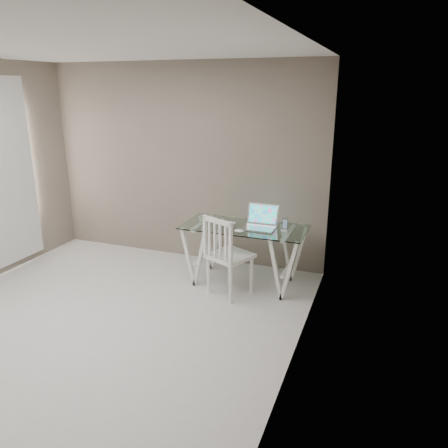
# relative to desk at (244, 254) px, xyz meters

# --- Properties ---
(room) EXTENTS (4.50, 4.52, 2.71)m
(room) POSITION_rel_desk_xyz_m (-1.15, -1.61, 1.33)
(room) COLOR beige
(room) RESTS_ON ground
(desk) EXTENTS (1.50, 0.70, 0.75)m
(desk) POSITION_rel_desk_xyz_m (0.00, 0.00, 0.00)
(desk) COLOR silver
(desk) RESTS_ON ground
(chair) EXTENTS (0.59, 0.59, 0.98)m
(chair) POSITION_rel_desk_xyz_m (-0.10, -0.40, 0.16)
(chair) COLOR white
(chair) RESTS_ON ground
(laptop) EXTENTS (0.38, 0.35, 0.26)m
(laptop) POSITION_rel_desk_xyz_m (0.19, 0.05, 0.42)
(laptop) COLOR #B5B5B9
(laptop) RESTS_ON desk
(keyboard) EXTENTS (0.29, 0.13, 0.01)m
(keyboard) POSITION_rel_desk_xyz_m (-0.28, 0.05, 0.37)
(keyboard) COLOR silver
(keyboard) RESTS_ON desk
(mouse) EXTENTS (0.12, 0.07, 0.04)m
(mouse) POSITION_rel_desk_xyz_m (0.01, -0.24, 0.38)
(mouse) COLOR white
(mouse) RESTS_ON desk
(phone_dock) EXTENTS (0.08, 0.08, 0.14)m
(phone_dock) POSITION_rel_desk_xyz_m (0.49, 0.02, 0.40)
(phone_dock) COLOR white
(phone_dock) RESTS_ON desk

